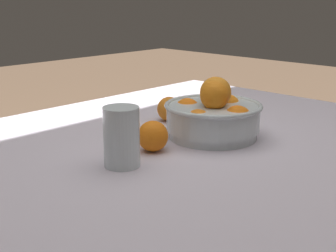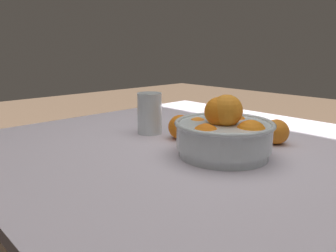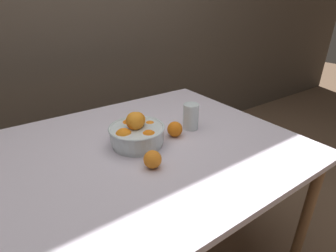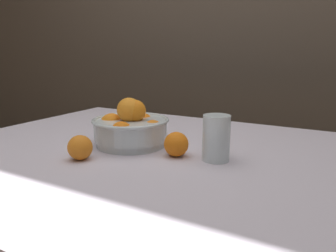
{
  "view_description": "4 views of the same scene",
  "coord_description": "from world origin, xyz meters",
  "px_view_note": "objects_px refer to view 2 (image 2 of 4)",
  "views": [
    {
      "loc": [
        0.9,
        0.77,
        1.07
      ],
      "look_at": [
        0.08,
        -0.02,
        0.75
      ],
      "focal_mm": 50.0,
      "sensor_mm": 36.0,
      "label": 1
    },
    {
      "loc": [
        -0.54,
        0.7,
        0.98
      ],
      "look_at": [
        0.13,
        0.06,
        0.76
      ],
      "focal_mm": 35.0,
      "sensor_mm": 36.0,
      "label": 2
    },
    {
      "loc": [
        -0.54,
        -0.93,
        1.31
      ],
      "look_at": [
        0.12,
        0.02,
        0.75
      ],
      "focal_mm": 28.0,
      "sensor_mm": 36.0,
      "label": 3
    },
    {
      "loc": [
        0.59,
        -0.85,
        1.01
      ],
      "look_at": [
        0.08,
        0.05,
        0.78
      ],
      "focal_mm": 35.0,
      "sensor_mm": 36.0,
      "label": 4
    }
  ],
  "objects_px": {
    "juice_glass": "(150,114)",
    "orange_loose_near_bowl": "(180,127)",
    "fruit_bowl": "(224,133)",
    "orange_loose_front": "(276,132)"
  },
  "relations": [
    {
      "from": "juice_glass",
      "to": "orange_loose_near_bowl",
      "type": "relative_size",
      "value": 1.78
    },
    {
      "from": "fruit_bowl",
      "to": "orange_loose_front",
      "type": "height_order",
      "value": "fruit_bowl"
    },
    {
      "from": "fruit_bowl",
      "to": "juice_glass",
      "type": "relative_size",
      "value": 1.92
    },
    {
      "from": "fruit_bowl",
      "to": "orange_loose_near_bowl",
      "type": "xyz_separation_m",
      "value": [
        0.19,
        -0.03,
        -0.02
      ]
    },
    {
      "from": "fruit_bowl",
      "to": "juice_glass",
      "type": "xyz_separation_m",
      "value": [
        0.31,
        -0.01,
        0.0
      ]
    },
    {
      "from": "fruit_bowl",
      "to": "orange_loose_front",
      "type": "bearing_deg",
      "value": -101.32
    },
    {
      "from": "juice_glass",
      "to": "orange_loose_near_bowl",
      "type": "bearing_deg",
      "value": -168.75
    },
    {
      "from": "orange_loose_near_bowl",
      "to": "juice_glass",
      "type": "bearing_deg",
      "value": 11.25
    },
    {
      "from": "orange_loose_near_bowl",
      "to": "orange_loose_front",
      "type": "xyz_separation_m",
      "value": [
        -0.23,
        -0.17,
        -0.0
      ]
    },
    {
      "from": "orange_loose_front",
      "to": "juice_glass",
      "type": "bearing_deg",
      "value": 28.4
    }
  ]
}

